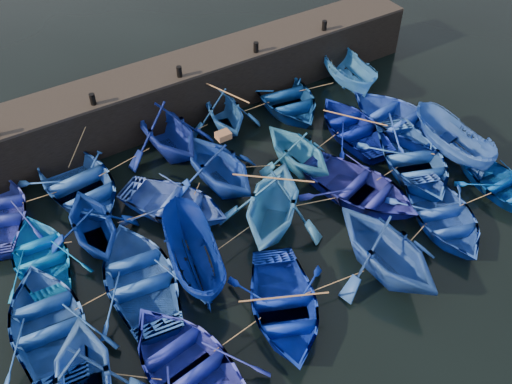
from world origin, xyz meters
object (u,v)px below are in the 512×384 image
boat_0 (0,213)px  boat_8 (174,204)px  wooden_crate (223,135)px  boat_13 (48,322)px  boat_20 (82,379)px

boat_0 → boat_8: size_ratio=1.00×
boat_0 → wooden_crate: size_ratio=8.11×
boat_13 → wooden_crate: (8.52, 3.28, 1.98)m
boat_8 → boat_13: bearing=170.6°
boat_13 → wooden_crate: bearing=-153.8°
boat_13 → wooden_crate: size_ratio=9.06×
boat_0 → wooden_crate: wooden_crate is taller
boat_20 → wooden_crate: (8.26, 6.16, 1.37)m
boat_0 → boat_20: (0.33, -8.85, 0.67)m
boat_0 → boat_20: boat_20 is taller
boat_8 → boat_20: bearing=-169.5°
boat_0 → boat_20: bearing=110.1°
boat_20 → boat_8: bearing=61.4°
boat_0 → boat_13: bearing=108.7°
boat_20 → wooden_crate: 10.40m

